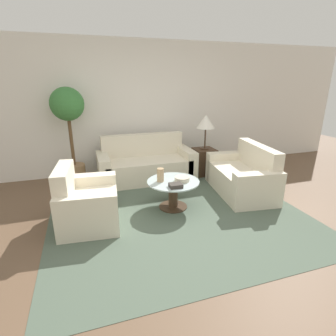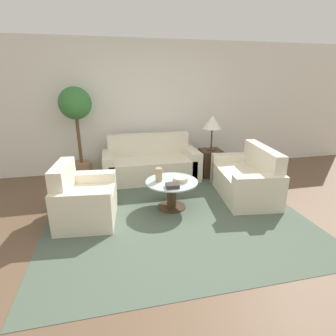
# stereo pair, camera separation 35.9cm
# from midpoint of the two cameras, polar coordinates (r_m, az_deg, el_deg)

# --- Properties ---
(ground_plane) EXTENTS (14.00, 14.00, 0.00)m
(ground_plane) POSITION_cam_midpoint_polar(r_m,az_deg,el_deg) (3.41, 4.48, -14.13)
(ground_plane) COLOR brown
(wall_back) EXTENTS (10.00, 0.06, 2.60)m
(wall_back) POSITION_cam_midpoint_polar(r_m,az_deg,el_deg) (5.51, -3.51, 12.93)
(wall_back) COLOR white
(wall_back) RESTS_ON ground_plane
(rug) EXTENTS (3.53, 3.53, 0.01)m
(rug) POSITION_cam_midpoint_polar(r_m,az_deg,el_deg) (4.03, 3.37, -8.54)
(rug) COLOR #4C5B4C
(rug) RESTS_ON ground_plane
(sofa_main) EXTENTS (1.81, 0.80, 0.84)m
(sofa_main) POSITION_cam_midpoint_polar(r_m,az_deg,el_deg) (5.11, -1.76, 0.78)
(sofa_main) COLOR beige
(sofa_main) RESTS_ON ground_plane
(armchair) EXTENTS (0.83, 0.99, 0.81)m
(armchair) POSITION_cam_midpoint_polar(r_m,az_deg,el_deg) (3.72, -15.49, -6.97)
(armchair) COLOR beige
(armchair) RESTS_ON ground_plane
(loveseat) EXTENTS (0.93, 1.46, 0.82)m
(loveseat) POSITION_cam_midpoint_polar(r_m,az_deg,el_deg) (4.58, 19.10, -2.44)
(loveseat) COLOR beige
(loveseat) RESTS_ON ground_plane
(coffee_table) EXTENTS (0.77, 0.77, 0.43)m
(coffee_table) POSITION_cam_midpoint_polar(r_m,az_deg,el_deg) (3.91, 3.44, -4.97)
(coffee_table) COLOR #422D1E
(coffee_table) RESTS_ON ground_plane
(side_table) EXTENTS (0.41, 0.41, 0.53)m
(side_table) POSITION_cam_midpoint_polar(r_m,az_deg,el_deg) (5.35, 11.09, 1.13)
(side_table) COLOR #422D1E
(side_table) RESTS_ON ground_plane
(table_lamp) EXTENTS (0.36, 0.36, 0.68)m
(table_lamp) POSITION_cam_midpoint_polar(r_m,az_deg,el_deg) (5.18, 11.63, 9.58)
(table_lamp) COLOR #422D1E
(table_lamp) RESTS_ON side_table
(potted_plant) EXTENTS (0.58, 0.58, 1.74)m
(potted_plant) POSITION_cam_midpoint_polar(r_m,az_deg,el_deg) (5.08, -17.37, 10.41)
(potted_plant) COLOR #93704C
(potted_plant) RESTS_ON ground_plane
(vase) EXTENTS (0.10, 0.10, 0.20)m
(vase) POSITION_cam_midpoint_polar(r_m,az_deg,el_deg) (3.81, 0.68, -1.50)
(vase) COLOR tan
(vase) RESTS_ON coffee_table
(bowl) EXTENTS (0.22, 0.22, 0.06)m
(bowl) POSITION_cam_midpoint_polar(r_m,az_deg,el_deg) (3.84, 5.42, -2.54)
(bowl) COLOR beige
(bowl) RESTS_ON coffee_table
(book_stack) EXTENTS (0.18, 0.15, 0.05)m
(book_stack) POSITION_cam_midpoint_polar(r_m,az_deg,el_deg) (3.62, 3.82, -3.92)
(book_stack) COLOR #38332D
(book_stack) RESTS_ON coffee_table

